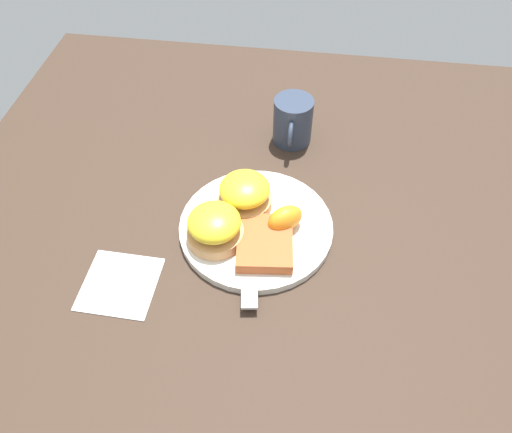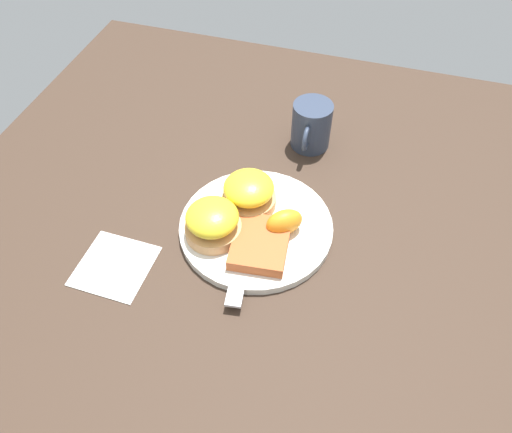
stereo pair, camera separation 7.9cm
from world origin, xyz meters
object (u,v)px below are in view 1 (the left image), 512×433
object	(u,v)px
sandwich_benedict_right	(215,227)
fork	(250,250)
hashbrown_patty	(265,243)
sandwich_benedict_left	(245,194)
cup	(293,121)
orange_wedge	(285,217)

from	to	relation	value
sandwich_benedict_right	fork	world-z (taller)	sandwich_benedict_right
hashbrown_patty	sandwich_benedict_left	bearing A→B (deg)	-151.73
sandwich_benedict_left	sandwich_benedict_right	bearing A→B (deg)	-25.07
hashbrown_patty	fork	distance (m)	0.03
cup	orange_wedge	bearing A→B (deg)	2.51
sandwich_benedict_left	orange_wedge	xyz separation A→B (m)	(0.03, 0.07, -0.01)
sandwich_benedict_left	fork	world-z (taller)	sandwich_benedict_left
hashbrown_patty	fork	xyz separation A→B (m)	(0.01, -0.02, -0.01)
hashbrown_patty	cup	world-z (taller)	cup
sandwich_benedict_right	sandwich_benedict_left	bearing A→B (deg)	154.93
sandwich_benedict_left	cup	distance (m)	0.20
hashbrown_patty	orange_wedge	world-z (taller)	orange_wedge
sandwich_benedict_right	cup	size ratio (longest dim) A/B	0.87
hashbrown_patty	fork	bearing A→B (deg)	-62.94
sandwich_benedict_left	fork	distance (m)	0.10
sandwich_benedict_right	hashbrown_patty	xyz separation A→B (m)	(0.01, 0.08, -0.02)
hashbrown_patty	orange_wedge	bearing A→B (deg)	150.48
hashbrown_patty	orange_wedge	xyz separation A→B (m)	(-0.05, 0.03, 0.01)
sandwich_benedict_right	orange_wedge	size ratio (longest dim) A/B	1.50
sandwich_benedict_left	orange_wedge	bearing A→B (deg)	63.99
hashbrown_patty	fork	size ratio (longest dim) A/B	0.43
sandwich_benedict_left	sandwich_benedict_right	world-z (taller)	same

